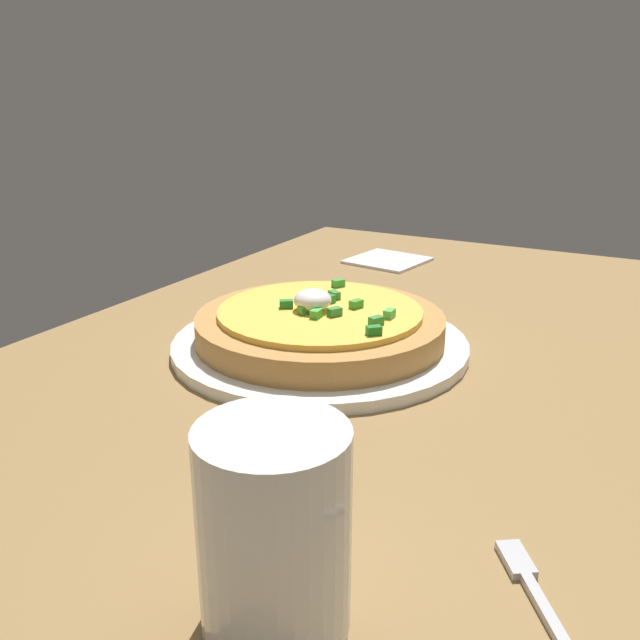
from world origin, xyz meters
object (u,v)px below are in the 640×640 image
(pizza, at_px, (320,324))
(cup_near, at_px, (274,540))
(napkin, at_px, (388,260))
(plate, at_px, (320,345))
(fork, at_px, (542,606))

(pizza, xyz_separation_m, cup_near, (0.33, 0.15, 0.02))
(cup_near, bearing_deg, napkin, -161.35)
(pizza, relative_size, cup_near, 2.32)
(plate, relative_size, fork, 2.73)
(cup_near, xyz_separation_m, napkin, (-0.69, -0.23, -0.05))
(plate, xyz_separation_m, napkin, (-0.36, -0.08, -0.00))
(pizza, relative_size, napkin, 2.43)
(plate, height_order, napkin, plate)
(plate, bearing_deg, napkin, -167.49)
(cup_near, distance_m, fork, 0.14)
(plate, distance_m, napkin, 0.37)
(plate, xyz_separation_m, pizza, (0.00, 0.00, 0.02))
(cup_near, bearing_deg, fork, 121.38)
(cup_near, bearing_deg, plate, -155.11)
(fork, xyz_separation_m, napkin, (-0.62, -0.35, -0.00))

